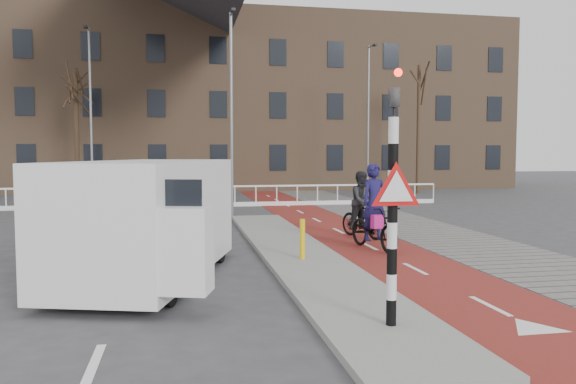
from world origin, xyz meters
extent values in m
plane|color=#38383A|center=(0.00, 0.00, 0.00)|extent=(120.00, 120.00, 0.00)
cube|color=maroon|center=(1.50, 10.00, 0.01)|extent=(2.50, 60.00, 0.01)
cube|color=slate|center=(4.30, 10.00, 0.01)|extent=(3.00, 60.00, 0.01)
cube|color=gray|center=(-0.70, 4.00, 0.06)|extent=(1.80, 16.00, 0.12)
cylinder|color=black|center=(-0.60, -2.00, 1.56)|extent=(0.14, 0.14, 2.88)
imported|color=black|center=(-0.60, -2.00, 3.40)|extent=(0.13, 0.16, 0.80)
cylinder|color=#FF0C05|center=(-0.60, -2.14, 3.58)|extent=(0.11, 0.02, 0.11)
cylinder|color=#E7BA0C|center=(-0.78, 3.02, 0.57)|extent=(0.12, 0.12, 0.90)
imported|color=black|center=(1.45, 4.48, 0.58)|extent=(1.20, 2.28, 1.14)
imported|color=#171443|center=(1.45, 4.48, 1.24)|extent=(0.81, 0.62, 1.98)
cube|color=#BC1A79|center=(1.33, 3.95, 0.80)|extent=(0.31, 0.23, 0.34)
imported|color=black|center=(1.77, 6.46, 0.56)|extent=(1.19, 1.89, 1.10)
imported|color=black|center=(1.77, 6.46, 1.11)|extent=(1.03, 0.93, 1.72)
cube|color=white|center=(-4.09, 2.05, 1.26)|extent=(3.66, 5.88, 2.19)
cube|color=#1E8A42|center=(-5.20, 2.05, 1.16)|extent=(1.01, 3.37, 0.55)
cube|color=#1E8A42|center=(-2.98, 2.05, 1.16)|extent=(1.01, 3.37, 0.55)
cube|color=black|center=(-4.09, -0.34, 1.66)|extent=(1.91, 0.61, 0.90)
cylinder|color=black|center=(-5.51, 0.53, 0.38)|extent=(0.48, 0.81, 0.77)
cylinder|color=black|center=(-3.73, 0.00, 0.38)|extent=(0.48, 0.81, 0.77)
cylinder|color=black|center=(-4.45, 4.10, 0.38)|extent=(0.48, 0.81, 0.77)
cylinder|color=black|center=(-2.67, 3.57, 0.38)|extent=(0.48, 0.81, 0.77)
cube|color=silver|center=(-5.00, 17.00, 0.95)|extent=(28.00, 0.08, 0.08)
cube|color=silver|center=(-5.00, 17.00, 0.10)|extent=(28.00, 0.10, 0.20)
cube|color=#7F6047|center=(-3.00, 32.00, 6.00)|extent=(46.00, 10.00, 12.00)
cylinder|color=#2F2215|center=(-9.02, 22.94, 3.44)|extent=(0.26, 0.26, 6.88)
cylinder|color=#2F2215|center=(10.92, 23.32, 3.93)|extent=(0.21, 0.21, 7.86)
cylinder|color=slate|center=(-1.47, 13.10, 3.99)|extent=(0.12, 0.12, 7.98)
cylinder|color=slate|center=(-7.87, 20.37, 4.34)|extent=(0.12, 0.12, 8.68)
cylinder|color=slate|center=(7.11, 21.63, 4.30)|extent=(0.12, 0.12, 8.60)
camera|label=1|loc=(-3.44, -9.26, 2.52)|focal=35.00mm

